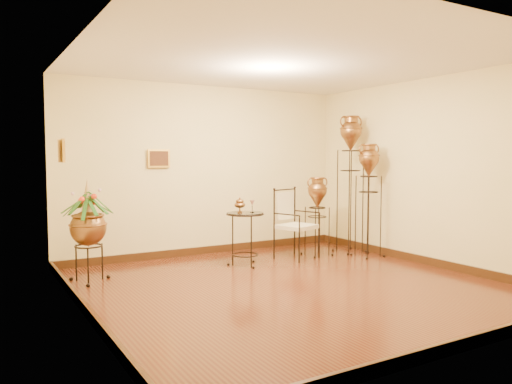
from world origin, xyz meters
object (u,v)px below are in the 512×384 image
amphora_mid (368,199)px  planter_urn (88,223)px  amphora_tall (350,182)px  armchair (297,224)px  side_table (245,238)px

amphora_mid → planter_urn: (-4.30, 0.57, -0.17)m
amphora_mid → planter_urn: amphora_mid is taller
amphora_tall → planter_urn: bearing=178.3°
amphora_tall → armchair: (-1.08, 0.02, -0.64)m
amphora_mid → side_table: (-2.07, 0.41, -0.52)m
planter_urn → side_table: (2.23, -0.17, -0.35)m
amphora_mid → armchair: (-1.08, 0.47, -0.38)m
amphora_tall → side_table: size_ratio=2.33×
armchair → side_table: (-0.99, -0.06, -0.14)m
amphora_mid → side_table: bearing=168.9°
armchair → planter_urn: bearing=160.1°
amphora_mid → planter_urn: bearing=172.4°
planter_urn → amphora_mid: bearing=-7.6°
amphora_tall → amphora_mid: amphora_tall is taller
amphora_tall → armchair: amphora_tall is taller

